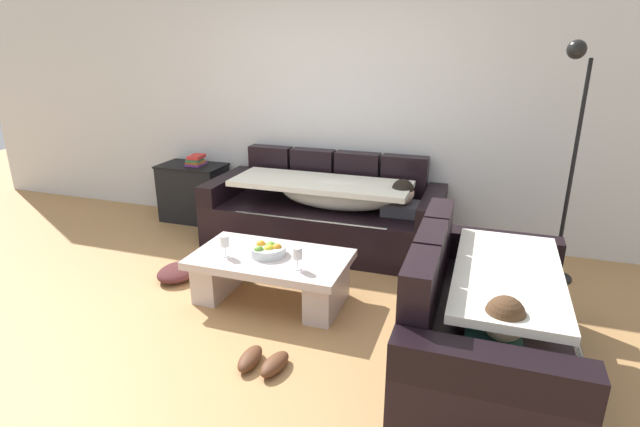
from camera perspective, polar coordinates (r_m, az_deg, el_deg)
ground_plane at (r=3.77m, az=-10.07°, el=-12.20°), size 14.00×14.00×0.00m
back_wall at (r=5.23m, az=0.59°, el=12.67°), size 9.00×0.10×2.70m
couch_along_wall at (r=4.91m, az=0.79°, el=0.01°), size 2.27×0.92×0.88m
couch_near_window at (r=3.25m, az=18.35°, el=-11.58°), size 0.92×1.72×0.88m
coffee_table at (r=3.92m, az=-5.62°, el=-6.70°), size 1.20×0.68×0.38m
fruit_bowl at (r=3.86m, az=-5.99°, el=-4.12°), size 0.28×0.28×0.10m
wine_glass_near_left at (r=3.86m, az=-10.81°, el=-3.21°), size 0.07×0.07×0.17m
wine_glass_near_right at (r=3.59m, az=-2.58°, el=-4.66°), size 0.07×0.07×0.17m
side_cabinet at (r=5.80m, az=-14.20°, el=2.34°), size 0.72×0.44×0.64m
book_stack_on_cabinet at (r=5.68m, az=-14.01°, el=5.90°), size 0.18×0.23×0.11m
floor_lamp at (r=4.41m, az=26.52°, el=6.35°), size 0.33×0.31×1.95m
pair_of_shoes at (r=3.28m, az=-6.61°, el=-16.40°), size 0.32×0.29×0.09m
crumpled_garment at (r=4.49m, az=-15.88°, el=-6.43°), size 0.35×0.42×0.12m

